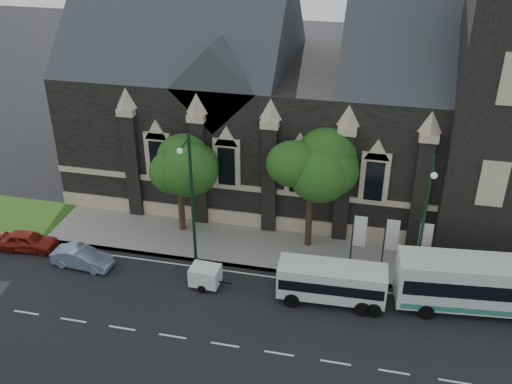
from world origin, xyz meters
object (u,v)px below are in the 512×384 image
(tree_walk_right, at_px, (315,169))
(banner_flag_left, at_px, (357,234))
(sedan, at_px, (82,258))
(street_lamp_mid, at_px, (191,193))
(car_far_red, at_px, (28,241))
(tree_walk_left, at_px, (182,157))
(tour_coach, at_px, (499,285))
(shuttle_bus, at_px, (332,281))
(box_trailer, at_px, (205,275))
(banner_flag_right, at_px, (422,242))
(banner_flag_center, at_px, (389,238))
(street_lamp_near, at_px, (424,219))

(tree_walk_right, xyz_separation_m, banner_flag_left, (3.08, -1.71, -3.43))
(sedan, bearing_deg, banner_flag_left, -72.48)
(street_lamp_mid, height_order, car_far_red, street_lamp_mid)
(tree_walk_left, bearing_deg, tour_coach, -12.47)
(shuttle_bus, xyz_separation_m, car_far_red, (-20.61, 0.92, -0.74))
(tree_walk_right, distance_m, banner_flag_left, 4.92)
(car_far_red, bearing_deg, tree_walk_left, -68.88)
(box_trailer, relative_size, sedan, 0.65)
(street_lamp_mid, height_order, banner_flag_right, street_lamp_mid)
(banner_flag_center, height_order, box_trailer, banner_flag_center)
(banner_flag_right, relative_size, box_trailer, 1.53)
(tour_coach, distance_m, box_trailer, 17.17)
(banner_flag_left, xyz_separation_m, shuttle_bus, (-1.09, -3.98, -0.96))
(banner_flag_left, height_order, tour_coach, banner_flag_left)
(box_trailer, bearing_deg, banner_flag_left, 28.65)
(banner_flag_right, height_order, shuttle_bus, banner_flag_right)
(banner_flag_center, height_order, shuttle_bus, banner_flag_center)
(banner_flag_left, bearing_deg, banner_flag_right, 0.00)
(banner_flag_center, bearing_deg, banner_flag_left, 180.00)
(tree_walk_left, bearing_deg, shuttle_bus, -27.32)
(sedan, bearing_deg, box_trailer, -87.32)
(tour_coach, bearing_deg, shuttle_bus, -178.39)
(banner_flag_center, relative_size, car_far_red, 1.01)
(tree_walk_left, xyz_separation_m, car_far_red, (-9.62, -4.76, -5.06))
(banner_flag_left, relative_size, box_trailer, 1.53)
(banner_flag_right, height_order, tour_coach, banner_flag_right)
(tree_walk_left, height_order, car_far_red, tree_walk_left)
(tree_walk_left, height_order, sedan, tree_walk_left)
(banner_flag_left, xyz_separation_m, banner_flag_center, (2.00, 0.00, 0.00))
(banner_flag_right, relative_size, shuttle_bus, 0.63)
(tree_walk_right, relative_size, street_lamp_near, 0.87)
(tree_walk_left, bearing_deg, street_lamp_mid, -63.53)
(street_lamp_mid, relative_size, banner_flag_right, 2.25)
(banner_flag_left, relative_size, tour_coach, 0.35)
(street_lamp_mid, distance_m, car_far_red, 12.30)
(street_lamp_near, bearing_deg, shuttle_bus, -156.69)
(box_trailer, bearing_deg, tree_walk_left, 121.49)
(tour_coach, xyz_separation_m, shuttle_bus, (-9.35, -1.18, -0.40))
(street_lamp_mid, bearing_deg, banner_flag_center, 8.82)
(tree_walk_right, bearing_deg, banner_flag_left, -29.10)
(street_lamp_mid, bearing_deg, banner_flag_right, 7.60)
(car_far_red, bearing_deg, banner_flag_right, -88.43)
(street_lamp_near, relative_size, street_lamp_mid, 1.00)
(shuttle_bus, bearing_deg, street_lamp_near, 21.27)
(box_trailer, bearing_deg, street_lamp_mid, 124.69)
(banner_flag_right, bearing_deg, tree_walk_right, 166.40)
(tree_walk_left, bearing_deg, box_trailer, -61.32)
(box_trailer, bearing_deg, tour_coach, 7.73)
(tree_walk_right, relative_size, tour_coach, 0.67)
(banner_flag_center, bearing_deg, tree_walk_left, 173.11)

